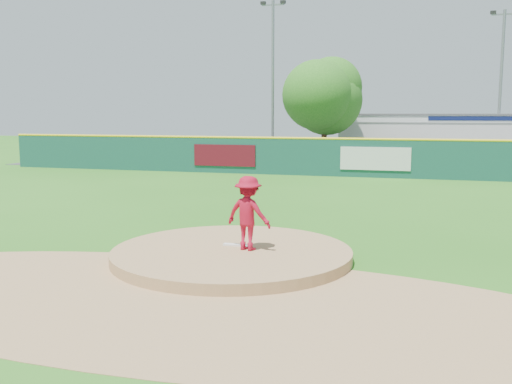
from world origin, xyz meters
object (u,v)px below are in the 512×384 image
(playground_slide, at_px, (117,151))
(light_pole_left, at_px, (273,74))
(pool_building_grp, at_px, (448,136))
(light_pole_right, at_px, (501,79))
(van, at_px, (370,154))
(pitcher, at_px, (248,213))
(deciduous_tree, at_px, (325,94))

(playground_slide, xyz_separation_m, light_pole_left, (10.42, 3.40, 5.34))
(pool_building_grp, distance_m, light_pole_right, 5.75)
(light_pole_right, bearing_deg, pool_building_grp, 135.05)
(light_pole_right, bearing_deg, playground_slide, -168.00)
(van, height_order, light_pole_left, light_pole_left)
(pool_building_grp, xyz_separation_m, light_pole_right, (3.00, -2.99, 3.88))
(pitcher, relative_size, pool_building_grp, 0.11)
(light_pole_left, bearing_deg, light_pole_right, 7.59)
(pitcher, distance_m, pool_building_grp, 32.46)
(pitcher, distance_m, light_pole_left, 28.16)
(light_pole_right, bearing_deg, van, -153.34)
(pitcher, distance_m, playground_slide, 28.95)
(pool_building_grp, bearing_deg, light_pole_right, -44.95)
(van, distance_m, pool_building_grp, 8.68)
(deciduous_tree, bearing_deg, pool_building_grp, 41.16)
(deciduous_tree, distance_m, light_pole_right, 11.75)
(playground_slide, height_order, deciduous_tree, deciduous_tree)
(van, relative_size, light_pole_right, 0.53)
(playground_slide, height_order, light_pole_right, light_pole_right)
(playground_slide, relative_size, light_pole_right, 0.25)
(deciduous_tree, xyz_separation_m, light_pole_right, (11.00, 4.00, 0.99))
(pitcher, height_order, light_pole_left, light_pole_left)
(playground_slide, relative_size, deciduous_tree, 0.35)
(light_pole_left, xyz_separation_m, light_pole_right, (15.00, 2.00, -0.51))
(pitcher, xyz_separation_m, playground_slide, (-16.81, 23.57, -0.38))
(deciduous_tree, bearing_deg, pitcher, -84.54)
(playground_slide, xyz_separation_m, light_pole_right, (25.42, 5.40, 4.83))
(van, relative_size, light_pole_left, 0.48)
(van, height_order, pool_building_grp, pool_building_grp)
(playground_slide, bearing_deg, pool_building_grp, 20.54)
(pitcher, height_order, pool_building_grp, pool_building_grp)
(pool_building_grp, relative_size, light_pole_left, 1.38)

